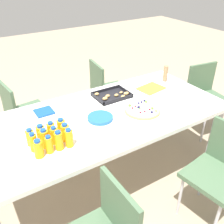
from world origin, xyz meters
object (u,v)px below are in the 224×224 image
object	(u,v)px
fruit_pizza	(142,110)
paper_folder	(151,88)
chair_far_left	(22,111)
plate_stack	(100,118)
juice_bottle_5	(44,139)
juice_bottle_4	(33,142)
cardboard_tube	(165,74)
juice_bottle_9	(41,134)
chair_near_right	(221,168)
party_table	(103,120)
juice_bottle_7	(65,133)
chair_end	(206,93)
snack_tray	(112,95)
juice_bottle_1	(49,145)
juice_bottle_10	(51,131)
napkin_stack	(44,112)
juice_bottle_6	(54,136)
juice_bottle_8	(30,137)
juice_bottle_0	(38,149)
juice_bottle_11	(61,127)
chair_far_right	(106,88)

from	to	relation	value
fruit_pizza	paper_folder	world-z (taller)	fruit_pizza
chair_far_left	plate_stack	xyz separation A→B (m)	(0.44, -0.89, 0.24)
fruit_pizza	juice_bottle_5	bearing A→B (deg)	-177.96
juice_bottle_5	juice_bottle_4	bearing A→B (deg)	-179.82
chair_far_left	paper_folder	bearing A→B (deg)	53.66
cardboard_tube	juice_bottle_9	bearing A→B (deg)	-167.13
chair_near_right	fruit_pizza	size ratio (longest dim) A/B	2.62
party_table	juice_bottle_7	size ratio (longest dim) A/B	15.42
chair_end	party_table	bearing A→B (deg)	11.74
snack_tray	juice_bottle_9	bearing A→B (deg)	-157.61
juice_bottle_5	juice_bottle_9	xyz separation A→B (m)	(-0.00, 0.07, -0.00)
plate_stack	juice_bottle_1	bearing A→B (deg)	-159.79
juice_bottle_9	juice_bottle_10	size ratio (longest dim) A/B	1.04
napkin_stack	juice_bottle_10	bearing A→B (deg)	-100.64
chair_far_left	paper_folder	xyz separation A→B (m)	(1.17, -0.66, 0.23)
chair_near_right	plate_stack	world-z (taller)	chair_near_right
chair_end	paper_folder	world-z (taller)	chair_end
chair_far_left	juice_bottle_6	world-z (taller)	juice_bottle_6
juice_bottle_8	snack_tray	xyz separation A→B (m)	(0.88, 0.32, -0.05)
paper_folder	juice_bottle_1	bearing A→B (deg)	-161.39
juice_bottle_6	juice_bottle_8	size ratio (longest dim) A/B	1.06
chair_end	juice_bottle_9	world-z (taller)	juice_bottle_9
juice_bottle_7	juice_bottle_8	world-z (taller)	juice_bottle_7
juice_bottle_8	chair_end	bearing A→B (deg)	4.92
party_table	juice_bottle_9	xyz separation A→B (m)	(-0.57, -0.09, 0.12)
juice_bottle_0	juice_bottle_11	size ratio (longest dim) A/B	0.97
juice_bottle_8	juice_bottle_4	bearing A→B (deg)	-90.93
party_table	chair_far_right	distance (m)	1.02
juice_bottle_0	juice_bottle_1	size ratio (longest dim) A/B	1.01
paper_folder	chair_end	bearing A→B (deg)	-6.03
party_table	chair_far_left	size ratio (longest dim) A/B	2.63
juice_bottle_6	napkin_stack	world-z (taller)	juice_bottle_6
juice_bottle_4	juice_bottle_9	size ratio (longest dim) A/B	1.00
chair_far_left	napkin_stack	xyz separation A→B (m)	(0.08, -0.54, 0.24)
napkin_stack	juice_bottle_5	bearing A→B (deg)	-108.04
juice_bottle_0	fruit_pizza	world-z (taller)	juice_bottle_0
juice_bottle_1	juice_bottle_8	distance (m)	0.17
chair_near_right	snack_tray	distance (m)	1.14
party_table	juice_bottle_4	distance (m)	0.68
juice_bottle_1	juice_bottle_6	distance (m)	0.10
party_table	juice_bottle_11	world-z (taller)	juice_bottle_11
chair_near_right	chair_far_right	bearing A→B (deg)	-7.01
napkin_stack	paper_folder	size ratio (longest dim) A/B	0.58
cardboard_tube	party_table	bearing A→B (deg)	-164.96
fruit_pizza	napkin_stack	world-z (taller)	fruit_pizza
juice_bottle_10	snack_tray	world-z (taller)	juice_bottle_10
chair_end	juice_bottle_0	size ratio (longest dim) A/B	6.05
juice_bottle_8	juice_bottle_11	distance (m)	0.23
chair_end	napkin_stack	xyz separation A→B (m)	(-1.87, 0.20, 0.24)
juice_bottle_5	juice_bottle_10	size ratio (longest dim) A/B	1.06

